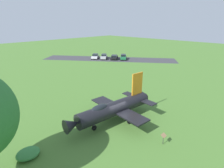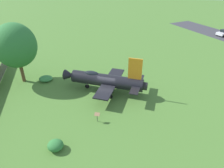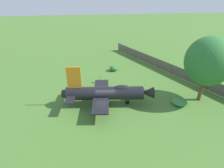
# 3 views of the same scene
# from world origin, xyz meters

# --- Properties ---
(ground_plane) EXTENTS (200.00, 200.00, 0.00)m
(ground_plane) POSITION_xyz_m (0.00, 0.00, 0.00)
(ground_plane) COLOR #47722D
(display_jet) EXTENTS (12.12, 8.77, 5.50)m
(display_jet) POSITION_xyz_m (0.36, -0.04, 1.79)
(display_jet) COLOR black
(display_jet) RESTS_ON ground_plane
(shade_tree) EXTENTS (5.82, 6.08, 8.95)m
(shade_tree) POSITION_xyz_m (13.27, -0.64, 5.75)
(shade_tree) COLOR brown
(shade_tree) RESTS_ON ground_plane
(shrub_near_fence) EXTENTS (2.09, 1.84, 0.72)m
(shrub_near_fence) POSITION_xyz_m (10.00, -1.37, 0.36)
(shrub_near_fence) COLOR #387F3D
(shrub_near_fence) RESTS_ON ground_plane
(shrub_by_tree) EXTENTS (1.56, 1.46, 1.02)m
(shrub_by_tree) POSITION_xyz_m (2.81, 11.21, 0.51)
(shrub_by_tree) COLOR #2D7033
(shrub_by_tree) RESTS_ON ground_plane
(info_plaque) EXTENTS (0.60, 0.40, 1.14)m
(info_plaque) POSITION_xyz_m (-0.19, 6.53, 0.85)
(info_plaque) COLOR #333333
(info_plaque) RESTS_ON ground_plane
(parked_car_white) EXTENTS (4.36, 4.04, 1.51)m
(parked_car_white) POSITION_xyz_m (-24.48, -31.73, 0.77)
(parked_car_white) COLOR silver
(parked_car_white) RESTS_ON ground_plane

